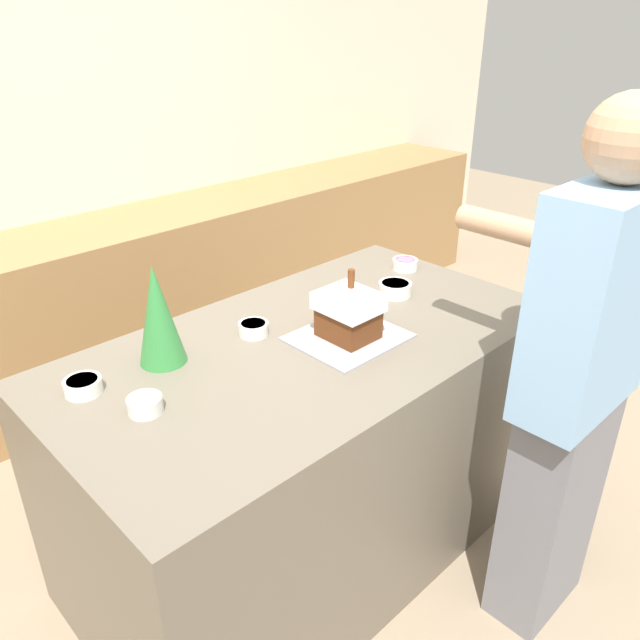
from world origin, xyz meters
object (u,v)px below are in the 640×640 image
decorative_tree (158,315)px  candy_bowl_near_tray_left (145,404)px  person (575,387)px  gingerbread_house (349,314)px  candy_bowl_far_left (253,328)px  candy_bowl_behind_tray (83,385)px  candy_bowl_far_right (395,288)px  candy_bowl_front_corner (405,264)px  baking_tray (348,337)px

decorative_tree → candy_bowl_near_tray_left: (-0.19, -0.21, -0.14)m
person → gingerbread_house: bearing=113.2°
candy_bowl_far_left → candy_bowl_behind_tray: bearing=174.0°
candy_bowl_behind_tray → person: (1.10, -0.99, -0.04)m
candy_bowl_far_right → person: (-0.10, -0.80, -0.04)m
candy_bowl_front_corner → candy_bowl_behind_tray: same height
baking_tray → candy_bowl_near_tray_left: size_ratio=3.65×
candy_bowl_behind_tray → candy_bowl_far_right: (1.20, -0.19, 0.00)m
decorative_tree → person: (0.83, -0.99, -0.18)m
candy_bowl_far_left → candy_bowl_near_tray_left: bearing=-163.4°
candy_bowl_front_corner → decorative_tree: bearing=177.9°
candy_bowl_near_tray_left → baking_tray: bearing=-7.5°
person → candy_bowl_far_left: bearing=118.7°
decorative_tree → candy_bowl_near_tray_left: size_ratio=3.35×
baking_tray → candy_bowl_behind_tray: candy_bowl_behind_tray is taller
candy_bowl_near_tray_left → decorative_tree: bearing=48.5°
candy_bowl_behind_tray → decorative_tree: bearing=-0.7°
gingerbread_house → candy_bowl_behind_tray: bearing=159.0°
decorative_tree → candy_bowl_far_left: size_ratio=3.18×
baking_tray → gingerbread_house: size_ratio=1.61×
candy_bowl_near_tray_left → person: bearing=-37.3°
baking_tray → person: bearing=-66.8°
gingerbread_house → candy_bowl_far_right: size_ratio=1.72×
candy_bowl_near_tray_left → candy_bowl_far_left: candy_bowl_near_tray_left is taller
gingerbread_house → person: person is taller
candy_bowl_front_corner → candy_bowl_far_right: size_ratio=0.83×
candy_bowl_front_corner → person: (-0.34, -0.94, -0.04)m
gingerbread_house → candy_bowl_far_right: gingerbread_house is taller
decorative_tree → candy_bowl_behind_tray: 0.30m
gingerbread_house → candy_bowl_far_right: bearing=16.9°
gingerbread_house → candy_bowl_behind_tray: 0.87m
candy_bowl_far_right → person: size_ratio=0.07×
gingerbread_house → person: 0.75m
baking_tray → decorative_tree: (-0.54, 0.31, 0.16)m
gingerbread_house → candy_bowl_behind_tray: gingerbread_house is taller
decorative_tree → candy_bowl_far_left: (0.32, -0.06, -0.14)m
person → decorative_tree: bearing=130.1°
candy_bowl_behind_tray → candy_bowl_far_left: bearing=-6.0°
decorative_tree → candy_bowl_far_left: bearing=-10.4°
candy_bowl_front_corner → candy_bowl_near_tray_left: candy_bowl_near_tray_left is taller
candy_bowl_behind_tray → candy_bowl_near_tray_left: bearing=-69.1°
baking_tray → candy_bowl_behind_tray: (-0.81, 0.31, 0.02)m
decorative_tree → baking_tray: bearing=-29.6°
gingerbread_house → candy_bowl_near_tray_left: (-0.73, 0.10, -0.07)m
candy_bowl_behind_tray → candy_bowl_near_tray_left: size_ratio=1.11×
candy_bowl_near_tray_left → person: size_ratio=0.06×
candy_bowl_behind_tray → person: bearing=-42.0°
decorative_tree → candy_bowl_near_tray_left: 0.32m
decorative_tree → candy_bowl_front_corner: 1.18m
decorative_tree → gingerbread_house: bearing=-29.6°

